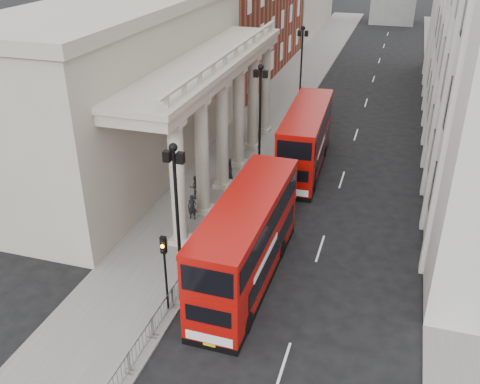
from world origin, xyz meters
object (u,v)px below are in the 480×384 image
at_px(pedestrian_c, 229,169).
at_px(bus_near, 247,239).
at_px(pedestrian_a, 192,207).
at_px(traffic_light, 164,260).
at_px(lamp_post_south, 177,208).
at_px(lamp_post_north, 301,62).
at_px(pedestrian_b, 196,187).
at_px(bus_far, 306,138).
at_px(lamp_post_mid, 260,110).

bearing_deg(pedestrian_c, bus_near, -41.82).
xyz_separation_m(pedestrian_a, pedestrian_c, (0.46, 6.25, 0.03)).
xyz_separation_m(traffic_light, bus_near, (3.09, 3.72, -0.48)).
height_order(lamp_post_south, pedestrian_c, lamp_post_south).
xyz_separation_m(traffic_light, pedestrian_a, (-2.18, 8.93, -2.13)).
distance_m(lamp_post_north, pedestrian_b, 22.86).
bearing_deg(bus_near, pedestrian_a, 136.19).
height_order(lamp_post_south, bus_far, lamp_post_south).
bearing_deg(pedestrian_b, lamp_post_mid, -142.34).
relative_size(lamp_post_south, traffic_light, 1.93).
bearing_deg(traffic_light, pedestrian_b, 104.54).
bearing_deg(lamp_post_mid, lamp_post_south, -90.00).
bearing_deg(pedestrian_a, lamp_post_north, 81.58).
distance_m(traffic_light, bus_near, 4.86).
height_order(lamp_post_mid, traffic_light, lamp_post_mid).
xyz_separation_m(bus_far, pedestrian_c, (-5.04, -4.03, -1.58)).
height_order(bus_far, pedestrian_a, bus_far).
xyz_separation_m(lamp_post_mid, pedestrian_a, (-2.08, -9.09, -3.94)).
bearing_deg(pedestrian_c, traffic_light, -58.11).
relative_size(traffic_light, pedestrian_c, 2.43).
distance_m(traffic_light, pedestrian_b, 12.25).
bearing_deg(pedestrian_b, pedestrian_c, -137.97).
bearing_deg(pedestrian_c, bus_far, 64.08).
bearing_deg(traffic_light, lamp_post_south, 92.84).
distance_m(pedestrian_b, pedestrian_c, 3.73).
height_order(lamp_post_south, lamp_post_mid, same).
xyz_separation_m(lamp_post_mid, pedestrian_c, (-1.63, -2.84, -3.91)).
bearing_deg(traffic_light, pedestrian_a, 103.75).
xyz_separation_m(lamp_post_mid, traffic_light, (0.10, -18.02, -1.80)).
height_order(bus_near, pedestrian_c, bus_near).
bearing_deg(pedestrian_b, pedestrian_a, 79.54).
bearing_deg(bus_far, bus_near, -93.24).
relative_size(lamp_post_south, pedestrian_b, 4.70).
bearing_deg(lamp_post_mid, traffic_light, -89.68).
relative_size(lamp_post_south, lamp_post_mid, 1.00).
relative_size(lamp_post_north, bus_far, 0.72).
bearing_deg(pedestrian_a, traffic_light, -79.92).
height_order(lamp_post_mid, pedestrian_c, lamp_post_mid).
bearing_deg(traffic_light, lamp_post_north, 90.17).
bearing_deg(lamp_post_mid, pedestrian_b, -114.81).
relative_size(lamp_post_south, pedestrian_c, 4.71).
relative_size(bus_far, pedestrian_a, 6.78).
relative_size(lamp_post_mid, pedestrian_b, 4.70).
relative_size(lamp_post_north, pedestrian_a, 4.88).
bearing_deg(traffic_light, bus_far, 80.22).
height_order(lamp_post_south, lamp_post_north, same).
bearing_deg(traffic_light, pedestrian_c, 96.49).
relative_size(lamp_post_mid, pedestrian_a, 4.88).
bearing_deg(lamp_post_north, bus_far, -77.03).
bearing_deg(lamp_post_south, lamp_post_north, 90.00).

